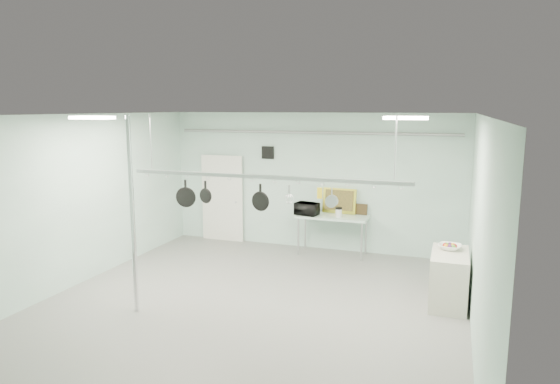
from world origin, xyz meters
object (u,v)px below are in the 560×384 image
at_px(fruit_bowl, 450,247).
at_px(skillet_right, 260,197).
at_px(pot_rack, 263,175).
at_px(microwave, 307,209).
at_px(chrome_pole, 132,216).
at_px(prep_table, 333,219).
at_px(side_cabinet, 449,278).
at_px(coffee_canister, 339,213).
at_px(skillet_mid, 205,191).
at_px(skillet_left, 186,193).

height_order(fruit_bowl, skillet_right, skillet_right).
distance_m(pot_rack, microwave, 3.39).
relative_size(chrome_pole, prep_table, 2.00).
relative_size(chrome_pole, side_cabinet, 2.67).
relative_size(coffee_canister, skillet_right, 0.42).
distance_m(prep_table, skillet_mid, 3.76).
distance_m(prep_table, skillet_left, 3.91).
bearing_deg(skillet_right, side_cabinet, 29.51).
xyz_separation_m(coffee_canister, skillet_right, (-0.61, -3.19, 0.87)).
xyz_separation_m(side_cabinet, skillet_left, (-4.39, -1.10, 1.40)).
distance_m(prep_table, pot_rack, 3.61).
height_order(microwave, skillet_right, skillet_right).
relative_size(chrome_pole, pot_rack, 0.67).
xyz_separation_m(chrome_pole, prep_table, (2.30, 4.20, -0.77)).
height_order(pot_rack, skillet_mid, pot_rack).
distance_m(side_cabinet, skillet_left, 4.74).
height_order(prep_table, microwave, microwave).
bearing_deg(pot_rack, microwave, 92.97).
relative_size(side_cabinet, coffee_canister, 6.62).
xyz_separation_m(fruit_bowl, skillet_left, (-4.37, -1.30, 0.90)).
bearing_deg(skillet_right, pot_rack, 9.36).
distance_m(coffee_canister, fruit_bowl, 3.03).
height_order(pot_rack, microwave, pot_rack).
relative_size(chrome_pole, microwave, 6.31).
bearing_deg(microwave, skillet_mid, 86.12).
xyz_separation_m(pot_rack, skillet_mid, (-1.05, 0.00, -0.33)).
distance_m(microwave, skillet_right, 3.28).
height_order(prep_table, skillet_right, skillet_right).
xyz_separation_m(microwave, skillet_right, (0.12, -3.17, 0.83)).
distance_m(side_cabinet, skillet_right, 3.49).
xyz_separation_m(side_cabinet, pot_rack, (-2.95, -1.10, 1.78)).
relative_size(chrome_pole, skillet_left, 6.85).
bearing_deg(fruit_bowl, skillet_left, -163.41).
height_order(coffee_canister, skillet_mid, skillet_mid).
bearing_deg(chrome_pole, skillet_left, 62.88).
xyz_separation_m(pot_rack, skillet_right, (-0.05, 0.00, -0.36)).
bearing_deg(chrome_pole, prep_table, 61.29).
bearing_deg(fruit_bowl, pot_rack, -156.06).
bearing_deg(skillet_right, skillet_left, -170.64).
distance_m(skillet_left, skillet_right, 1.39).
relative_size(microwave, skillet_right, 1.18).
bearing_deg(chrome_pole, side_cabinet, 22.41).
bearing_deg(skillet_mid, prep_table, 81.53).
distance_m(chrome_pole, pot_rack, 2.19).
height_order(skillet_left, skillet_right, same).
distance_m(coffee_canister, skillet_left, 3.86).
relative_size(coffee_canister, skillet_mid, 0.50).
height_order(chrome_pole, microwave, chrome_pole).
xyz_separation_m(microwave, skillet_left, (-1.27, -3.17, 0.81)).
distance_m(side_cabinet, fruit_bowl, 0.54).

